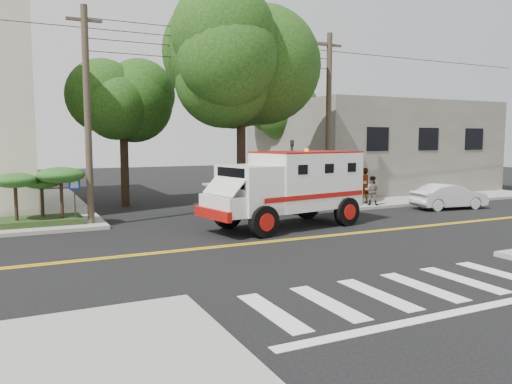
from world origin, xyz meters
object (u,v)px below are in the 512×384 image
parked_sedan (449,196)px  pedestrian_b (372,191)px  armored_truck (290,184)px  pedestrian_a (364,186)px

parked_sedan → pedestrian_b: size_ratio=2.58×
armored_truck → parked_sedan: (10.18, 1.05, -1.12)m
armored_truck → parked_sedan: armored_truck is taller
pedestrian_b → parked_sedan: bearing=-166.6°
pedestrian_a → armored_truck: bearing=24.3°
armored_truck → pedestrian_b: size_ratio=4.65×
parked_sedan → armored_truck: bearing=102.7°
pedestrian_a → pedestrian_b: size_ratio=1.25×
armored_truck → pedestrian_b: (6.78, 3.13, -0.86)m
parked_sedan → pedestrian_b: pedestrian_b is taller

